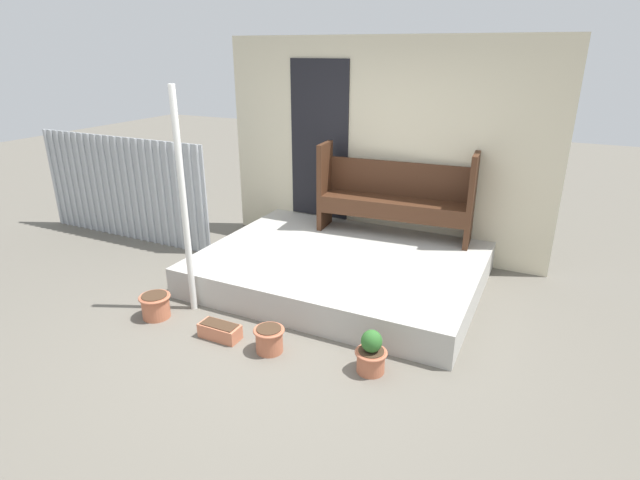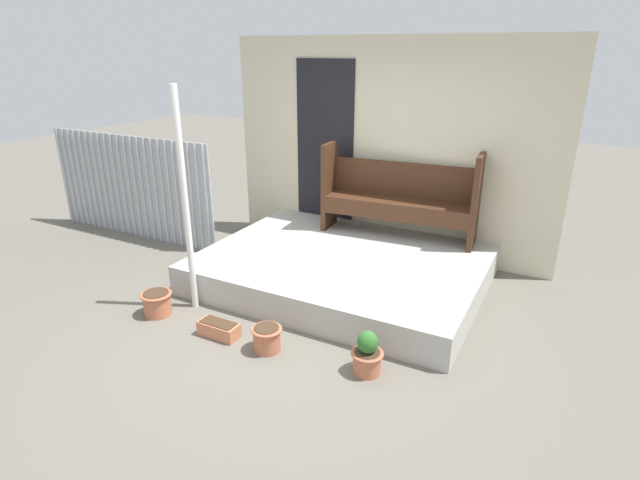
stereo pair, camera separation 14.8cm
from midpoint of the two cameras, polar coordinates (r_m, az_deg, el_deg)
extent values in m
plane|color=#666056|center=(4.75, -2.66, -10.07)|extent=(24.00, 24.00, 0.00)
cube|color=#B2AFA8|center=(5.56, 3.42, -3.29)|extent=(2.96, 2.27, 0.33)
cube|color=beige|center=(6.25, 8.19, 10.26)|extent=(4.16, 0.06, 2.60)
cube|color=black|center=(6.52, 1.22, 11.24)|extent=(0.80, 0.02, 2.00)
cube|color=#9EA3A8|center=(7.24, -20.27, 5.73)|extent=(2.78, 0.02, 1.39)
cylinder|color=#AAB0B5|center=(8.24, -26.70, 6.55)|extent=(0.04, 0.04, 1.39)
cylinder|color=#AAB0B5|center=(8.15, -26.19, 6.49)|extent=(0.04, 0.04, 1.39)
cylinder|color=#AAB0B5|center=(8.05, -25.67, 6.42)|extent=(0.04, 0.04, 1.39)
cylinder|color=#AAB0B5|center=(7.96, -25.13, 6.35)|extent=(0.04, 0.04, 1.39)
cylinder|color=#AAB0B5|center=(7.86, -24.59, 6.27)|extent=(0.04, 0.04, 1.39)
cylinder|color=#AAB0B5|center=(7.77, -24.03, 6.20)|extent=(0.04, 0.04, 1.39)
cylinder|color=#AAB0B5|center=(7.68, -23.46, 6.12)|extent=(0.04, 0.04, 1.39)
cylinder|color=#AAB0B5|center=(7.58, -22.87, 6.04)|extent=(0.04, 0.04, 1.39)
cylinder|color=#AAB0B5|center=(7.49, -22.27, 5.96)|extent=(0.04, 0.04, 1.39)
cylinder|color=#AAB0B5|center=(7.40, -21.66, 5.87)|extent=(0.04, 0.04, 1.39)
cylinder|color=#AAB0B5|center=(7.31, -21.03, 5.78)|extent=(0.04, 0.04, 1.39)
cylinder|color=#AAB0B5|center=(7.22, -20.39, 5.69)|extent=(0.04, 0.04, 1.39)
cylinder|color=#AAB0B5|center=(7.14, -19.73, 5.60)|extent=(0.04, 0.04, 1.39)
cylinder|color=#AAB0B5|center=(7.05, -19.05, 5.50)|extent=(0.04, 0.04, 1.39)
cylinder|color=#AAB0B5|center=(6.96, -18.36, 5.40)|extent=(0.04, 0.04, 1.39)
cylinder|color=#AAB0B5|center=(6.88, -17.65, 5.29)|extent=(0.04, 0.04, 1.39)
cylinder|color=#AAB0B5|center=(6.79, -16.92, 5.18)|extent=(0.04, 0.04, 1.39)
cylinder|color=#AAB0B5|center=(6.71, -16.18, 5.07)|extent=(0.04, 0.04, 1.39)
cylinder|color=#AAB0B5|center=(6.63, -15.41, 4.96)|extent=(0.04, 0.04, 1.39)
cylinder|color=#AAB0B5|center=(6.55, -14.63, 4.84)|extent=(0.04, 0.04, 1.39)
cylinder|color=#AAB0B5|center=(6.47, -13.83, 4.72)|extent=(0.04, 0.04, 1.39)
cylinder|color=#AAB0B5|center=(6.39, -13.01, 4.59)|extent=(0.04, 0.04, 1.39)
cylinder|color=#AAB0B5|center=(6.32, -12.17, 4.46)|extent=(0.04, 0.04, 1.39)
cylinder|color=silver|center=(4.85, -14.29, 4.01)|extent=(0.06, 0.06, 2.17)
cube|color=#422616|center=(6.22, 1.75, 6.22)|extent=(0.09, 0.40, 1.06)
cube|color=#422616|center=(5.83, 18.09, 4.13)|extent=(0.09, 0.40, 1.06)
cube|color=#422616|center=(5.99, 9.61, 4.33)|extent=(1.73, 0.53, 0.04)
cube|color=#422616|center=(5.85, 9.09, 2.90)|extent=(1.70, 0.16, 0.16)
cube|color=#422616|center=(6.10, 10.16, 6.82)|extent=(1.70, 0.17, 0.41)
cylinder|color=#B76647|center=(5.15, -17.32, -6.97)|extent=(0.26, 0.26, 0.23)
torus|color=#B76647|center=(5.10, -17.45, -5.95)|extent=(0.30, 0.30, 0.02)
cylinder|color=#422D1E|center=(5.10, -17.47, -5.78)|extent=(0.24, 0.24, 0.01)
cylinder|color=#B76647|center=(4.40, -5.12, -11.22)|extent=(0.23, 0.23, 0.22)
torus|color=#B76647|center=(4.35, -5.16, -10.14)|extent=(0.27, 0.27, 0.02)
cylinder|color=#422D1E|center=(4.34, -5.17, -9.96)|extent=(0.21, 0.21, 0.01)
cylinder|color=#B76647|center=(4.15, 6.43, -13.72)|extent=(0.23, 0.23, 0.19)
torus|color=#B76647|center=(4.11, 6.48, -12.77)|extent=(0.26, 0.26, 0.02)
cylinder|color=#422D1E|center=(4.10, 6.48, -12.58)|extent=(0.21, 0.21, 0.01)
ellipsoid|color=#2D6628|center=(4.05, 6.54, -11.53)|extent=(0.17, 0.17, 0.19)
cube|color=#C67251|center=(4.68, -10.57, -10.01)|extent=(0.38, 0.17, 0.13)
cube|color=#422D1E|center=(4.64, -10.63, -9.27)|extent=(0.34, 0.14, 0.01)
camera|label=1|loc=(0.07, -89.09, 0.35)|focal=28.00mm
camera|label=2|loc=(0.07, 90.91, -0.35)|focal=28.00mm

